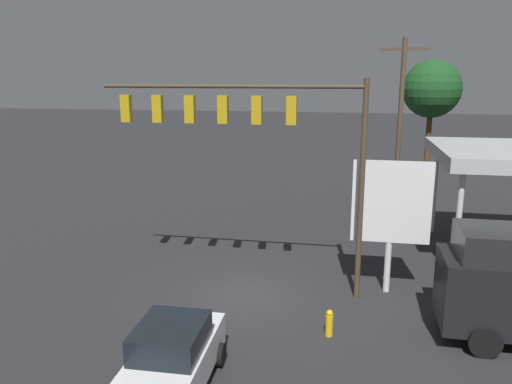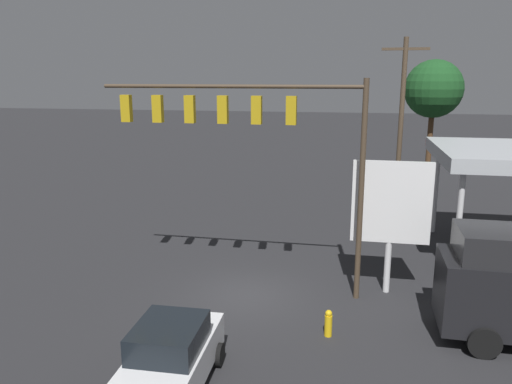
% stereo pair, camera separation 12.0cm
% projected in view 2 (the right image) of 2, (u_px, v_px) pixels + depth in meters
% --- Properties ---
extents(ground_plane, '(200.00, 200.00, 0.00)m').
position_uv_depth(ground_plane, '(246.00, 295.00, 18.76)').
color(ground_plane, '#262628').
extents(traffic_signal_assembly, '(9.65, 0.43, 7.98)m').
position_uv_depth(traffic_signal_assembly, '(247.00, 126.00, 17.94)').
color(traffic_signal_assembly, '#473828').
rests_on(traffic_signal_assembly, ground).
extents(utility_pole, '(2.40, 0.26, 10.01)m').
position_uv_depth(utility_pole, '(400.00, 129.00, 26.53)').
color(utility_pole, '#473828').
rests_on(utility_pole, ground).
extents(price_sign, '(2.87, 0.27, 5.05)m').
position_uv_depth(price_sign, '(391.00, 205.00, 18.33)').
color(price_sign, silver).
rests_on(price_sign, ground).
extents(sedan_waiting, '(2.13, 4.44, 1.93)m').
position_uv_depth(sedan_waiting, '(170.00, 359.00, 12.78)').
color(sedan_waiting, silver).
rests_on(sedan_waiting, ground).
extents(street_tree, '(3.86, 3.86, 9.16)m').
position_uv_depth(street_tree, '(434.00, 90.00, 33.24)').
color(street_tree, '#4C331E').
rests_on(street_tree, ground).
extents(fire_hydrant, '(0.24, 0.24, 0.88)m').
position_uv_depth(fire_hydrant, '(328.00, 323.00, 15.72)').
color(fire_hydrant, gold).
rests_on(fire_hydrant, ground).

